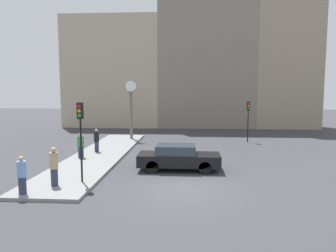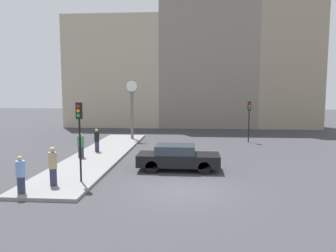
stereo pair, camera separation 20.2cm
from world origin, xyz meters
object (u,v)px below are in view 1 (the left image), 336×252
at_px(sedan_car, 178,157).
at_px(pedestrian_tan_coat, 54,166).
at_px(pedestrian_green_hoodie, 81,146).
at_px(pedestrian_blue_stripe, 22,175).
at_px(street_clock, 131,107).
at_px(traffic_light_far, 248,113).
at_px(pedestrian_black_jacket, 97,140).
at_px(traffic_light_near, 80,125).

xyz_separation_m(sedan_car, pedestrian_tan_coat, (-5.43, -3.83, 0.31)).
height_order(sedan_car, pedestrian_green_hoodie, pedestrian_green_hoodie).
distance_m(pedestrian_tan_coat, pedestrian_blue_stripe, 1.48).
bearing_deg(sedan_car, pedestrian_green_hoodie, 160.55).
bearing_deg(sedan_car, pedestrian_blue_stripe, -141.35).
xyz_separation_m(sedan_car, pedestrian_green_hoodie, (-6.26, 2.21, 0.20)).
relative_size(pedestrian_blue_stripe, pedestrian_green_hoodie, 1.00).
xyz_separation_m(street_clock, pedestrian_tan_coat, (-0.92, -14.22, -1.87)).
xyz_separation_m(traffic_light_far, pedestrian_blue_stripe, (-11.80, -15.18, -1.55)).
xyz_separation_m(street_clock, pedestrian_blue_stripe, (-1.78, -15.42, -1.96)).
relative_size(pedestrian_black_jacket, pedestrian_blue_stripe, 1.01).
bearing_deg(street_clock, pedestrian_black_jacket, -101.77).
bearing_deg(pedestrian_black_jacket, street_clock, 78.23).
relative_size(street_clock, pedestrian_tan_coat, 2.90).
bearing_deg(pedestrian_blue_stripe, pedestrian_black_jacket, 87.03).
relative_size(street_clock, pedestrian_black_jacket, 3.19).
xyz_separation_m(traffic_light_near, street_clock, (-0.10, 13.50, 0.08)).
xyz_separation_m(pedestrian_black_jacket, pedestrian_green_hoodie, (-0.46, -1.95, -0.02)).
xyz_separation_m(pedestrian_tan_coat, pedestrian_black_jacket, (-0.38, 7.99, -0.08)).
height_order(traffic_light_far, pedestrian_blue_stripe, traffic_light_far).
bearing_deg(traffic_light_far, traffic_light_near, -126.82).
relative_size(traffic_light_near, pedestrian_green_hoodie, 2.35).
distance_m(sedan_car, pedestrian_blue_stripe, 8.05).
relative_size(traffic_light_near, traffic_light_far, 1.08).
distance_m(pedestrian_blue_stripe, pedestrian_green_hoodie, 7.24).
distance_m(traffic_light_far, street_clock, 10.04).
bearing_deg(pedestrian_green_hoodie, traffic_light_near, -70.74).
bearing_deg(pedestrian_green_hoodie, traffic_light_far, 33.98).
height_order(sedan_car, pedestrian_black_jacket, pedestrian_black_jacket).
relative_size(street_clock, pedestrian_blue_stripe, 3.21).
bearing_deg(sedan_car, traffic_light_far, 61.48).
xyz_separation_m(traffic_light_near, pedestrian_green_hoodie, (-1.86, 5.32, -1.89)).
bearing_deg(traffic_light_far, pedestrian_tan_coat, -128.06).
xyz_separation_m(pedestrian_tan_coat, pedestrian_green_hoodie, (-0.84, 6.04, -0.11)).
relative_size(sedan_car, traffic_light_near, 1.21).
relative_size(traffic_light_far, pedestrian_black_jacket, 2.16).
height_order(sedan_car, pedestrian_blue_stripe, pedestrian_blue_stripe).
xyz_separation_m(traffic_light_far, pedestrian_black_jacket, (-11.32, -6.00, -1.53)).
relative_size(traffic_light_near, pedestrian_tan_coat, 2.11).
bearing_deg(traffic_light_far, street_clock, 178.65).
bearing_deg(pedestrian_tan_coat, traffic_light_far, 51.94).
distance_m(traffic_light_near, pedestrian_blue_stripe, 3.28).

